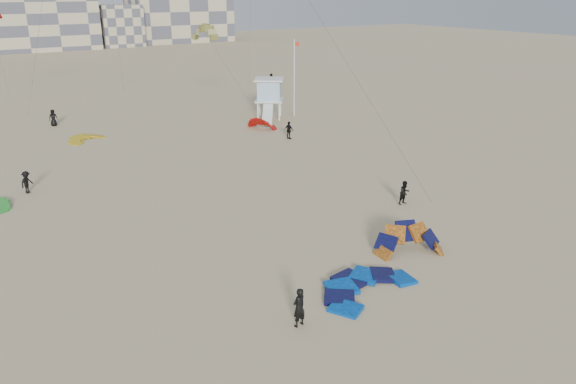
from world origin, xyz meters
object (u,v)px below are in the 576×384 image
kite_ground_blue (366,290)px  lifeguard_tower_near (269,99)px  kitesurfer_main (299,307)px  kite_ground_orange (409,252)px

kite_ground_blue → lifeguard_tower_near: 38.92m
kitesurfer_main → lifeguard_tower_near: lifeguard_tower_near is taller
kitesurfer_main → lifeguard_tower_near: size_ratio=0.27×
kite_ground_orange → kite_ground_blue: bearing=-136.0°
kite_ground_blue → kitesurfer_main: (-4.41, -0.77, 0.91)m
kite_ground_blue → lifeguard_tower_near: lifeguard_tower_near is taller
kite_ground_blue → kitesurfer_main: 4.57m
kite_ground_blue → lifeguard_tower_near: (15.76, 35.52, 2.18)m
kite_ground_orange → kitesurfer_main: kite_ground_orange is taller
kite_ground_blue → kite_ground_orange: kite_ground_orange is taller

